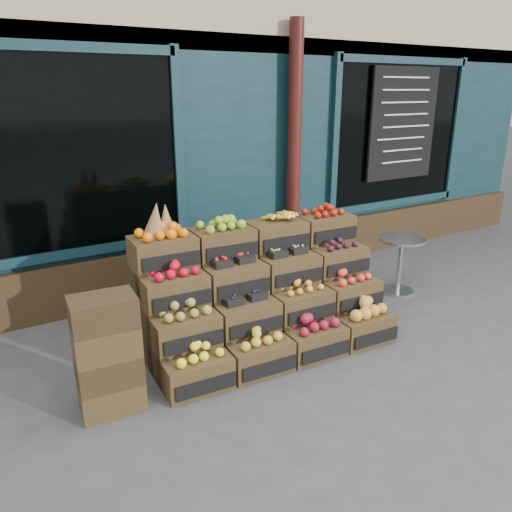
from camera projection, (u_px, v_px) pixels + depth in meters
ground at (313, 359)px, 4.65m from camera, size 60.00×60.00×0.00m
shop_facade at (123, 89)px, 8.02m from camera, size 12.00×6.24×4.80m
crate_display at (261, 298)px, 4.87m from camera, size 2.40×1.28×1.46m
spare_crates at (108, 355)px, 3.78m from camera, size 0.50×0.37×0.95m
bistro_table at (400, 259)px, 6.06m from camera, size 0.55×0.55×0.69m
shopkeeper at (75, 220)px, 6.00m from camera, size 0.67×0.46×1.78m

